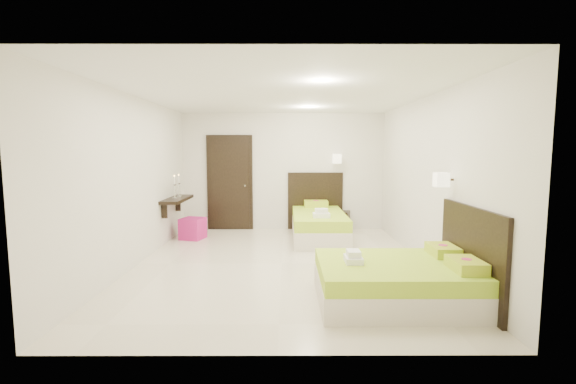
{
  "coord_description": "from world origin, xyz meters",
  "views": [
    {
      "loc": [
        0.08,
        -5.9,
        1.75
      ],
      "look_at": [
        0.1,
        0.3,
        1.1
      ],
      "focal_mm": 24.0,
      "sensor_mm": 36.0,
      "label": 1
    }
  ],
  "objects_px": {
    "bed_double": "(402,279)",
    "nightstand": "(338,220)",
    "ottoman": "(193,228)",
    "bed_single": "(318,223)"
  },
  "relations": [
    {
      "from": "bed_double",
      "to": "nightstand",
      "type": "bearing_deg",
      "value": 92.64
    },
    {
      "from": "nightstand",
      "to": "ottoman",
      "type": "xyz_separation_m",
      "value": [
        -3.05,
        -0.91,
        -0.0
      ]
    },
    {
      "from": "bed_double",
      "to": "nightstand",
      "type": "xyz_separation_m",
      "value": [
        -0.19,
        4.18,
        -0.06
      ]
    },
    {
      "from": "bed_single",
      "to": "bed_double",
      "type": "height_order",
      "value": "bed_single"
    },
    {
      "from": "bed_double",
      "to": "ottoman",
      "type": "distance_m",
      "value": 4.6
    },
    {
      "from": "bed_double",
      "to": "nightstand",
      "type": "height_order",
      "value": "bed_double"
    },
    {
      "from": "nightstand",
      "to": "ottoman",
      "type": "relative_size",
      "value": 1.13
    },
    {
      "from": "bed_single",
      "to": "nightstand",
      "type": "bearing_deg",
      "value": 58.59
    },
    {
      "from": "nightstand",
      "to": "bed_single",
      "type": "bearing_deg",
      "value": -103.94
    },
    {
      "from": "bed_single",
      "to": "nightstand",
      "type": "xyz_separation_m",
      "value": [
        0.51,
        0.84,
        -0.09
      ]
    }
  ]
}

